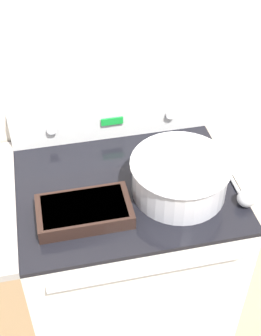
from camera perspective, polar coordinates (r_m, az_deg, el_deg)
name	(u,v)px	position (r m, az deg, el deg)	size (l,w,h in m)	color
kitchen_wall	(106,62)	(1.86, -2.97, 12.77)	(8.00, 0.05, 2.50)	beige
stove_range	(127,261)	(2.10, -0.44, -11.22)	(0.81, 0.70, 0.94)	silver
control_panel	(111,118)	(1.93, -2.42, 6.06)	(0.81, 0.07, 0.17)	silver
mixing_bowl	(180,175)	(1.68, 6.03, -0.86)	(0.36, 0.36, 0.14)	silver
casserole_dish	(84,211)	(1.62, -5.67, -5.21)	(0.32, 0.18, 0.06)	black
ladle	(244,194)	(1.72, 13.64, -3.15)	(0.07, 0.32, 0.07)	#B7B7B7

